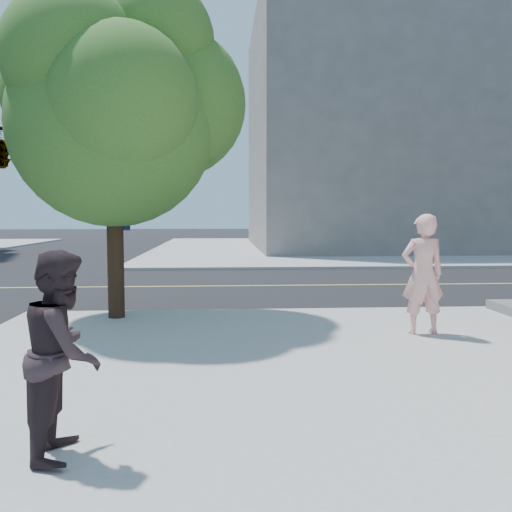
{
  "coord_description": "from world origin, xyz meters",
  "views": [
    {
      "loc": [
        2.91,
        -11.01,
        2.05
      ],
      "look_at": [
        3.55,
        -1.11,
        1.3
      ],
      "focal_mm": 37.95,
      "sensor_mm": 36.0,
      "label": 1
    }
  ],
  "objects": [
    {
      "name": "pedestrian",
      "position": [
        1.63,
        -6.63,
        0.95
      ],
      "size": [
        0.67,
        0.83,
        1.66
      ],
      "primitive_type": "imported",
      "rotation": [
        0.0,
        0.0,
        1.62
      ],
      "color": "#2A1F23",
      "rests_on": "sidewalk_se"
    },
    {
      "name": "ground",
      "position": [
        0.0,
        0.0,
        0.0
      ],
      "size": [
        140.0,
        140.0,
        0.0
      ],
      "primitive_type": "plane",
      "color": "black",
      "rests_on": "ground"
    },
    {
      "name": "road_ew",
      "position": [
        0.0,
        4.5,
        0.01
      ],
      "size": [
        140.0,
        9.0,
        0.01
      ],
      "primitive_type": "cube",
      "color": "black",
      "rests_on": "ground"
    },
    {
      "name": "sidewalk_ne",
      "position": [
        13.5,
        21.5,
        0.06
      ],
      "size": [
        29.0,
        25.0,
        0.12
      ],
      "primitive_type": "cube",
      "color": "#A2A2A2",
      "rests_on": "ground"
    },
    {
      "name": "filler_ne",
      "position": [
        14.0,
        22.0,
        7.12
      ],
      "size": [
        18.0,
        16.0,
        14.0
      ],
      "primitive_type": "cube",
      "color": "slate",
      "rests_on": "sidewalk_ne"
    },
    {
      "name": "street_tree",
      "position": [
        1.03,
        -0.72,
        4.15
      ],
      "size": [
        4.7,
        4.27,
        6.24
      ],
      "rotation": [
        0.0,
        0.0,
        -0.26
      ],
      "color": "black",
      "rests_on": "sidewalk_se"
    },
    {
      "name": "man_on_phone",
      "position": [
        6.17,
        -2.48,
        1.09
      ],
      "size": [
        0.73,
        0.5,
        1.95
      ],
      "primitive_type": "imported",
      "rotation": [
        0.0,
        0.0,
        3.19
      ],
      "color": "#FBB1A8",
      "rests_on": "sidewalk_se"
    },
    {
      "name": "signal_pole",
      "position": [
        -0.94,
        -0.3,
        3.19
      ],
      "size": [
        3.34,
        0.38,
        3.76
      ],
      "rotation": [
        0.0,
        0.0,
        -0.15
      ],
      "color": "black",
      "rests_on": "sidewalk_se"
    }
  ]
}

